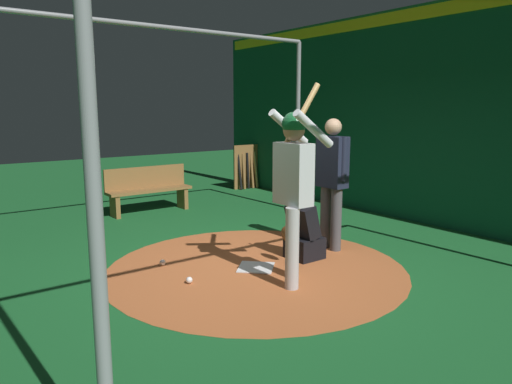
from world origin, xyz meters
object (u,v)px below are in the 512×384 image
(batter, at_px, (294,180))
(bench, at_px, (148,189))
(home_plate, at_px, (256,267))
(baseball_0, at_px, (163,262))
(umpire, at_px, (332,177))
(bat_rack, at_px, (253,168))
(baseball_1, at_px, (189,280))
(catcher, at_px, (302,232))

(batter, height_order, bench, batter)
(home_plate, relative_size, baseball_0, 5.68)
(umpire, relative_size, bench, 1.13)
(home_plate, xyz_separation_m, bat_rack, (-3.50, -4.82, 0.48))
(batter, distance_m, baseball_0, 2.01)
(home_plate, bearing_deg, baseball_0, -41.33)
(bat_rack, height_order, baseball_0, bat_rack)
(batter, xyz_separation_m, baseball_0, (0.92, -1.39, -1.13))
(home_plate, relative_size, baseball_1, 5.68)
(batter, distance_m, umpire, 1.45)
(home_plate, bearing_deg, catcher, 175.38)
(baseball_0, distance_m, baseball_1, 0.74)
(umpire, distance_m, bench, 3.89)
(home_plate, distance_m, baseball_1, 0.91)
(catcher, height_order, bench, catcher)
(umpire, distance_m, baseball_0, 2.51)
(catcher, relative_size, bench, 0.58)
(bat_rack, bearing_deg, umpire, 65.49)
(catcher, bearing_deg, baseball_0, -27.61)
(baseball_1, bearing_deg, batter, 145.57)
(umpire, height_order, baseball_1, umpire)
(home_plate, distance_m, baseball_0, 1.17)
(baseball_0, bearing_deg, baseball_1, 87.41)
(batter, xyz_separation_m, umpire, (-1.28, -0.67, -0.15))
(baseball_1, bearing_deg, bench, -107.98)
(umpire, bearing_deg, batter, 27.58)
(bench, relative_size, baseball_0, 21.48)
(batter, xyz_separation_m, bench, (-0.25, -4.37, -0.73))
(home_plate, distance_m, bat_rack, 5.97)
(home_plate, relative_size, batter, 0.19)
(batter, distance_m, catcher, 1.19)
(catcher, distance_m, baseball_1, 1.65)
(batter, relative_size, bench, 1.39)
(batter, bearing_deg, catcher, -139.34)
(batter, distance_m, bat_rack, 6.48)
(catcher, bearing_deg, home_plate, -4.62)
(catcher, xyz_separation_m, umpire, (-0.62, -0.10, 0.66))
(baseball_0, bearing_deg, bat_rack, -137.23)
(batter, relative_size, baseball_0, 29.96)
(catcher, xyz_separation_m, baseball_1, (1.61, -0.09, -0.32))
(bat_rack, relative_size, baseball_1, 14.32)
(batter, bearing_deg, baseball_1, -34.43)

